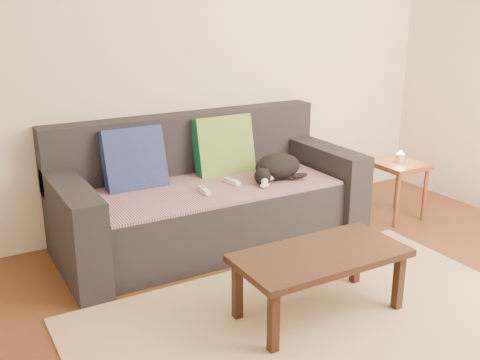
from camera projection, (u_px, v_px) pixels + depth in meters
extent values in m
plane|color=brown|center=(353.00, 354.00, 2.74)|extent=(4.50, 4.50, 0.00)
cube|color=beige|center=(178.00, 51.00, 4.00)|extent=(4.50, 0.04, 2.60)
cube|color=#232328|center=(213.00, 216.00, 3.91)|extent=(1.70, 0.78, 0.42)
cube|color=#232328|center=(187.00, 144.00, 4.11)|extent=(2.10, 0.18, 0.45)
cube|color=#232328|center=(74.00, 230.00, 3.44)|extent=(0.20, 0.90, 0.60)
cube|color=#232328|center=(322.00, 183.00, 4.34)|extent=(0.20, 0.90, 0.60)
cube|color=#3A2749|center=(213.00, 187.00, 3.83)|extent=(1.66, 0.74, 0.02)
cube|color=#151455|center=(134.00, 159.00, 3.77)|extent=(0.42, 0.21, 0.43)
cube|color=#0E5A39|center=(224.00, 147.00, 4.09)|extent=(0.44, 0.20, 0.45)
ellipsoid|color=black|center=(278.00, 166.00, 3.96)|extent=(0.38, 0.32, 0.18)
sphere|color=black|center=(263.00, 176.00, 3.82)|extent=(0.14, 0.14, 0.12)
sphere|color=white|center=(264.00, 181.00, 3.79)|extent=(0.06, 0.06, 0.05)
ellipsoid|color=black|center=(299.00, 176.00, 3.94)|extent=(0.14, 0.07, 0.04)
cube|color=white|center=(205.00, 191.00, 3.68)|extent=(0.05, 0.15, 0.03)
cube|color=white|center=(232.00, 182.00, 3.87)|extent=(0.06, 0.15, 0.03)
cube|color=brown|center=(400.00, 165.00, 4.32)|extent=(0.37, 0.37, 0.04)
cylinder|color=brown|center=(397.00, 201.00, 4.20)|extent=(0.03, 0.03, 0.42)
cylinder|color=brown|center=(425.00, 195.00, 4.34)|extent=(0.03, 0.03, 0.42)
cylinder|color=brown|center=(370.00, 190.00, 4.44)|extent=(0.03, 0.03, 0.42)
cylinder|color=brown|center=(397.00, 185.00, 4.58)|extent=(0.03, 0.03, 0.42)
cylinder|color=beige|center=(400.00, 158.00, 4.31)|extent=(0.06, 0.06, 0.07)
sphere|color=#FFBF59|center=(401.00, 152.00, 4.29)|extent=(0.02, 0.02, 0.02)
cube|color=tan|center=(333.00, 337.00, 2.86)|extent=(2.50, 1.80, 0.01)
cube|color=black|center=(321.00, 255.00, 2.98)|extent=(0.93, 0.46, 0.04)
cube|color=black|center=(273.00, 323.00, 2.69)|extent=(0.05, 0.05, 0.33)
cube|color=black|center=(398.00, 282.00, 3.08)|extent=(0.05, 0.05, 0.33)
cube|color=black|center=(237.00, 291.00, 2.99)|extent=(0.05, 0.05, 0.33)
cube|color=black|center=(356.00, 258.00, 3.37)|extent=(0.05, 0.05, 0.33)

